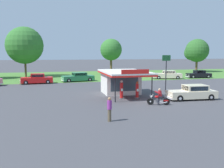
# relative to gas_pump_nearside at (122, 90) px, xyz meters

# --- Properties ---
(ground_plane) EXTENTS (300.00, 300.00, 0.00)m
(ground_plane) POSITION_rel_gas_pump_nearside_xyz_m (2.71, -2.24, -0.92)
(ground_plane) COLOR #424247
(grass_verge_strip) EXTENTS (120.00, 24.00, 0.01)m
(grass_verge_strip) POSITION_rel_gas_pump_nearside_xyz_m (2.71, 27.76, -0.92)
(grass_verge_strip) COLOR #477A33
(grass_verge_strip) RESTS_ON ground
(service_station_kiosk) EXTENTS (4.83, 7.73, 3.27)m
(service_station_kiosk) POSITION_rel_gas_pump_nearside_xyz_m (0.89, 3.25, 0.72)
(service_station_kiosk) COLOR silver
(service_station_kiosk) RESTS_ON ground
(gas_pump_nearside) EXTENTS (0.44, 0.44, 2.02)m
(gas_pump_nearside) POSITION_rel_gas_pump_nearside_xyz_m (0.00, 0.00, 0.00)
(gas_pump_nearside) COLOR slate
(gas_pump_nearside) RESTS_ON ground
(gas_pump_offside) EXTENTS (0.44, 0.44, 1.84)m
(gas_pump_offside) POSITION_rel_gas_pump_nearside_xyz_m (1.77, -0.00, -0.09)
(gas_pump_offside) COLOR slate
(gas_pump_offside) RESTS_ON ground
(motorcycle_with_rider) EXTENTS (2.07, 0.89, 1.58)m
(motorcycle_with_rider) POSITION_rel_gas_pump_nearside_xyz_m (2.62, -3.79, -0.27)
(motorcycle_with_rider) COLOR black
(motorcycle_with_rider) RESTS_ON ground
(featured_classic_sedan) EXTENTS (5.39, 2.21, 1.54)m
(featured_classic_sedan) POSITION_rel_gas_pump_nearside_xyz_m (7.23, -2.00, -0.22)
(featured_classic_sedan) COLOR beige
(featured_classic_sedan) RESTS_ON ground
(parked_car_back_row_right) EXTENTS (5.31, 2.61, 1.57)m
(parked_car_back_row_right) POSITION_rel_gas_pump_nearside_xyz_m (4.78, 16.43, -0.20)
(parked_car_back_row_right) COLOR beige
(parked_car_back_row_right) RESTS_ON ground
(parked_car_back_row_centre_right) EXTENTS (5.18, 2.24, 1.58)m
(parked_car_back_row_centre_right) POSITION_rel_gas_pump_nearside_xyz_m (-9.60, 15.77, -0.20)
(parked_car_back_row_centre_right) COLOR red
(parked_car_back_row_centre_right) RESTS_ON ground
(parked_car_back_row_far_right) EXTENTS (5.71, 2.99, 1.54)m
(parked_car_back_row_far_right) POSITION_rel_gas_pump_nearside_xyz_m (14.02, 17.69, -0.21)
(parked_car_back_row_far_right) COLOR beige
(parked_car_back_row_far_right) RESTS_ON ground
(parked_car_second_row_spare) EXTENTS (4.95, 2.09, 1.50)m
(parked_car_second_row_spare) POSITION_rel_gas_pump_nearside_xyz_m (20.77, 17.78, -0.25)
(parked_car_second_row_spare) COLOR black
(parked_car_second_row_spare) RESTS_ON ground
(parked_car_back_row_left) EXTENTS (5.82, 2.90, 1.52)m
(parked_car_back_row_left) POSITION_rel_gas_pump_nearside_xyz_m (-2.86, 17.41, -0.22)
(parked_car_back_row_left) COLOR #2D844C
(parked_car_back_row_left) RESTS_ON ground
(bystander_admiring_sedan) EXTENTS (0.34, 0.34, 1.64)m
(bystander_admiring_sedan) POSITION_rel_gas_pump_nearside_xyz_m (2.92, 9.33, -0.06)
(bystander_admiring_sedan) COLOR black
(bystander_admiring_sedan) RESTS_ON ground
(bystander_standing_back_lot) EXTENTS (0.34, 0.34, 1.78)m
(bystander_standing_back_lot) POSITION_rel_gas_pump_nearside_xyz_m (-3.20, -8.19, 0.02)
(bystander_standing_back_lot) COLOR brown
(bystander_standing_back_lot) RESTS_ON ground
(bystander_strolling_foreground) EXTENTS (0.34, 0.34, 1.50)m
(bystander_strolling_foreground) POSITION_rel_gas_pump_nearside_xyz_m (4.06, 8.04, -0.15)
(bystander_strolling_foreground) COLOR black
(bystander_strolling_foreground) RESTS_ON ground
(tree_oak_distant_spare) EXTENTS (7.47, 7.47, 10.11)m
(tree_oak_distant_spare) POSITION_rel_gas_pump_nearside_xyz_m (-12.35, 27.81, 5.27)
(tree_oak_distant_spare) COLOR brown
(tree_oak_distant_spare) RESTS_ON ground
(tree_oak_centre) EXTENTS (5.88, 5.88, 8.39)m
(tree_oak_centre) POSITION_rel_gas_pump_nearside_xyz_m (28.65, 31.62, 4.39)
(tree_oak_centre) COLOR brown
(tree_oak_centre) RESTS_ON ground
(tree_oak_left) EXTENTS (4.96, 5.32, 8.09)m
(tree_oak_left) POSITION_rel_gas_pump_nearside_xyz_m (6.00, 30.74, 4.52)
(tree_oak_left) COLOR brown
(tree_oak_left) RESTS_ON ground
(roadside_pole_sign) EXTENTS (1.10, 0.12, 4.63)m
(roadside_pole_sign) POSITION_rel_gas_pump_nearside_xyz_m (6.62, 3.09, 2.24)
(roadside_pole_sign) COLOR black
(roadside_pole_sign) RESTS_ON ground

